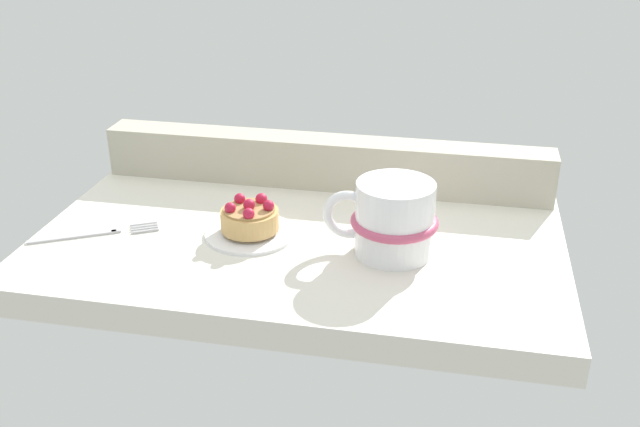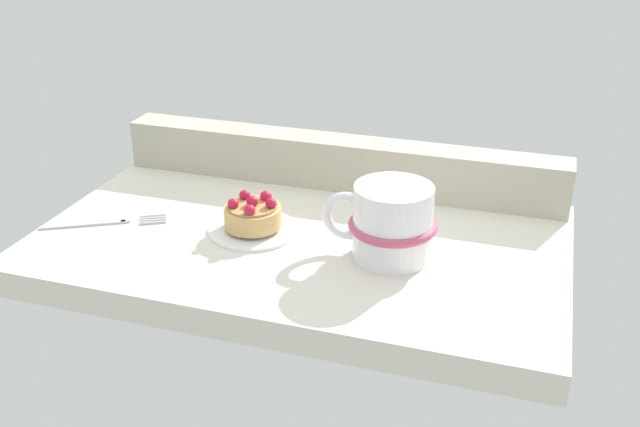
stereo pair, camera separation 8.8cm
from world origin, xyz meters
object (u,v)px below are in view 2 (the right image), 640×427
raspberry_tart (253,214)px  dessert_plate (253,229)px  coffee_mug (391,222)px  dessert_fork (106,222)px

raspberry_tart → dessert_plate: bearing=-115.5°
raspberry_tart → coffee_mug: bearing=-3.6°
dessert_plate → dessert_fork: (-19.19, -3.88, -0.11)cm
coffee_mug → dessert_fork: coffee_mug is taller
dessert_plate → coffee_mug: 18.47cm
dessert_plate → dessert_fork: size_ratio=0.77×
coffee_mug → raspberry_tart: bearing=176.4°
coffee_mug → dessert_fork: bearing=-175.8°
raspberry_tart → coffee_mug: coffee_mug is taller
dessert_plate → raspberry_tart: size_ratio=1.57×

